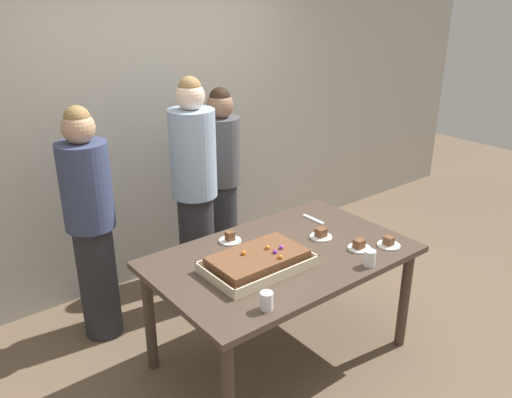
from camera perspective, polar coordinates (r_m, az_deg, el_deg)
ground_plane at (r=3.73m, az=2.68°, el=-16.67°), size 12.00×12.00×0.00m
interior_back_panel at (r=4.32m, az=-11.22°, el=10.58°), size 8.00×0.12×3.00m
party_table at (r=3.34m, az=2.88°, el=-7.39°), size 1.64×1.02×0.78m
sheet_cake at (r=3.11m, az=0.20°, el=-6.86°), size 0.64×0.40×0.12m
plated_slice_near_left at (r=3.40m, az=11.28°, el=-5.10°), size 0.15×0.15×0.07m
plated_slice_near_right at (r=3.49m, az=14.37°, el=-4.74°), size 0.15×0.15×0.07m
plated_slice_far_left at (r=3.51m, az=7.16°, el=-3.91°), size 0.15×0.15×0.07m
plated_slice_far_right at (r=3.44m, az=-2.87°, el=-4.38°), size 0.15×0.15×0.07m
drink_cup_nearest at (r=3.21m, az=12.39°, el=-6.37°), size 0.07×0.07×0.10m
drink_cup_middle at (r=2.74m, az=1.17°, el=-11.13°), size 0.07×0.07×0.10m
cake_server_utensil at (r=3.78m, az=6.34°, el=-2.23°), size 0.03×0.20×0.01m
person_serving_front at (r=4.40m, az=-3.77°, el=2.39°), size 0.31×0.31×1.61m
person_green_shirt_behind at (r=3.88m, az=-6.75°, el=0.75°), size 0.34×0.34×1.78m
person_striped_tie_right at (r=3.66m, az=-17.71°, el=-2.54°), size 0.33×0.33×1.67m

